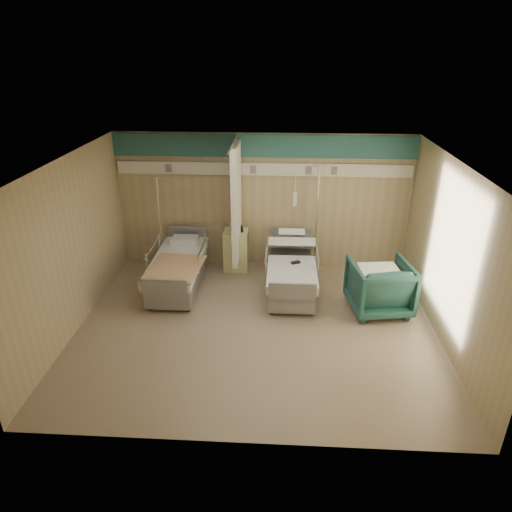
# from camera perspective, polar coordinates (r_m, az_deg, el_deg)

# --- Properties ---
(ground) EXTENTS (6.00, 5.00, 0.00)m
(ground) POSITION_cam_1_polar(r_m,az_deg,el_deg) (7.85, 0.02, -8.78)
(ground) COLOR gray
(ground) RESTS_ON ground
(room_walls) EXTENTS (6.04, 5.04, 2.82)m
(room_walls) POSITION_cam_1_polar(r_m,az_deg,el_deg) (7.23, -0.11, 4.73)
(room_walls) COLOR tan
(room_walls) RESTS_ON ground
(bed_right) EXTENTS (1.00, 2.16, 0.63)m
(bed_right) POSITION_cam_1_polar(r_m,az_deg,el_deg) (8.81, 4.41, -2.46)
(bed_right) COLOR silver
(bed_right) RESTS_ON ground
(bed_left) EXTENTS (1.00, 2.16, 0.63)m
(bed_left) POSITION_cam_1_polar(r_m,az_deg,el_deg) (9.02, -9.70, -2.06)
(bed_left) COLOR silver
(bed_left) RESTS_ON ground
(bedside_cabinet) EXTENTS (0.50, 0.48, 0.85)m
(bedside_cabinet) POSITION_cam_1_polar(r_m,az_deg,el_deg) (9.61, -2.50, 0.78)
(bedside_cabinet) COLOR #D8D487
(bedside_cabinet) RESTS_ON ground
(visitor_armchair) EXTENTS (1.16, 1.18, 0.94)m
(visitor_armchair) POSITION_cam_1_polar(r_m,az_deg,el_deg) (8.36, 15.17, -3.72)
(visitor_armchair) COLOR #1F4E48
(visitor_armchair) RESTS_ON ground
(waffle_blanket) EXTENTS (0.72, 0.65, 0.07)m
(waffle_blanket) POSITION_cam_1_polar(r_m,az_deg,el_deg) (8.09, 15.35, -0.70)
(waffle_blanket) COLOR white
(waffle_blanket) RESTS_ON visitor_armchair
(iv_stand_right) EXTENTS (0.40, 0.40, 2.25)m
(iv_stand_right) POSITION_cam_1_polar(r_m,az_deg,el_deg) (9.61, 7.35, 0.83)
(iv_stand_right) COLOR silver
(iv_stand_right) RESTS_ON ground
(iv_stand_left) EXTENTS (0.36, 0.36, 2.02)m
(iv_stand_left) POSITION_cam_1_polar(r_m,az_deg,el_deg) (9.78, -11.53, 0.63)
(iv_stand_left) COLOR silver
(iv_stand_left) RESTS_ON ground
(call_remote) EXTENTS (0.19, 0.14, 0.04)m
(call_remote) POSITION_cam_1_polar(r_m,az_deg,el_deg) (8.57, 4.96, -0.81)
(call_remote) COLOR black
(call_remote) RESTS_ON bed_right
(tan_blanket) EXTENTS (1.01, 1.22, 0.04)m
(tan_blanket) POSITION_cam_1_polar(r_m,az_deg,el_deg) (8.46, -10.09, -1.48)
(tan_blanket) COLOR tan
(tan_blanket) RESTS_ON bed_left
(toiletry_bag) EXTENTS (0.26, 0.21, 0.12)m
(toiletry_bag) POSITION_cam_1_polar(r_m,az_deg,el_deg) (9.39, -2.40, 3.41)
(toiletry_bag) COLOR black
(toiletry_bag) RESTS_ON bedside_cabinet
(white_cup) EXTENTS (0.10, 0.10, 0.14)m
(white_cup) POSITION_cam_1_polar(r_m,az_deg,el_deg) (9.54, -3.05, 3.80)
(white_cup) COLOR white
(white_cup) RESTS_ON bedside_cabinet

